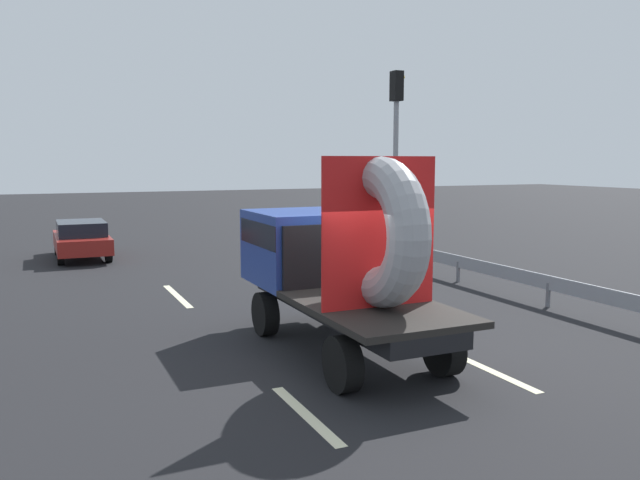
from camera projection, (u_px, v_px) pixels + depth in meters
name	position (u px, v px, depth m)	size (l,w,h in m)	color
ground_plane	(379.00, 363.00, 10.21)	(120.00, 120.00, 0.00)	black
flatbed_truck	(332.00, 256.00, 11.02)	(2.02, 5.19, 3.29)	black
distant_sedan	(82.00, 238.00, 21.06)	(1.64, 3.82, 1.25)	black
traffic_light	(396.00, 140.00, 19.62)	(0.42, 0.36, 5.95)	gray
guardrail	(499.00, 272.00, 15.52)	(0.10, 13.10, 0.71)	gray
lane_dash_left_near	(306.00, 414.00, 8.12)	(2.09, 0.16, 0.01)	beige
lane_dash_left_far	(177.00, 296.00, 15.25)	(2.78, 0.16, 0.01)	beige
lane_dash_right_near	(488.00, 370.00, 9.86)	(2.23, 0.16, 0.01)	beige
lane_dash_right_far	(297.00, 282.00, 16.94)	(2.91, 0.16, 0.01)	beige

